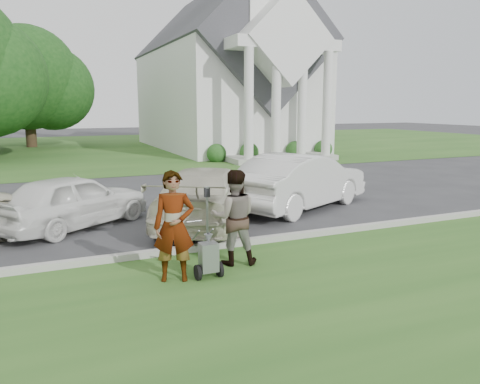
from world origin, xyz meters
TOP-DOWN VIEW (x-y plane):
  - ground at (0.00, 0.00)m, footprint 120.00×120.00m
  - grass_strip at (0.00, -3.00)m, footprint 80.00×7.00m
  - church_lawn at (0.00, 27.00)m, footprint 80.00×30.00m
  - curb at (0.00, 0.55)m, footprint 80.00×0.18m
  - church at (9.00, 23.11)m, footprint 9.19×19.00m
  - tree_back at (-4.01, 29.99)m, footprint 9.61×7.60m
  - striping_cart at (-0.92, -1.03)m, footprint 0.49×0.96m
  - person_left at (-1.50, -0.89)m, footprint 0.82×0.66m
  - person_right at (-0.20, -0.49)m, footprint 1.07×0.93m
  - parking_meter_near at (-0.56, 0.03)m, footprint 0.11×0.10m
  - car_b at (-2.86, 3.72)m, footprint 4.29×3.69m
  - car_c at (0.40, 2.70)m, footprint 4.48×5.57m
  - car_d at (3.61, 3.43)m, footprint 5.32×3.79m

SIDE VIEW (x-z plane):
  - ground at x=0.00m, z-range 0.00..0.00m
  - grass_strip at x=0.00m, z-range 0.00..0.01m
  - church_lawn at x=0.00m, z-range 0.00..0.01m
  - curb at x=0.00m, z-range 0.00..0.15m
  - striping_cart at x=-0.92m, z-range -0.06..0.83m
  - car_b at x=-2.86m, z-range 0.00..1.39m
  - car_c at x=0.40m, z-range 0.00..1.51m
  - car_d at x=3.61m, z-range 0.00..1.67m
  - person_right at x=-0.20m, z-range 0.00..1.86m
  - parking_meter_near at x=-0.56m, z-range 0.19..1.68m
  - person_left at x=-1.50m, z-range 0.00..1.96m
  - tree_back at x=-4.01m, z-range 0.28..9.17m
  - church at x=9.00m, z-range -6.11..17.99m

